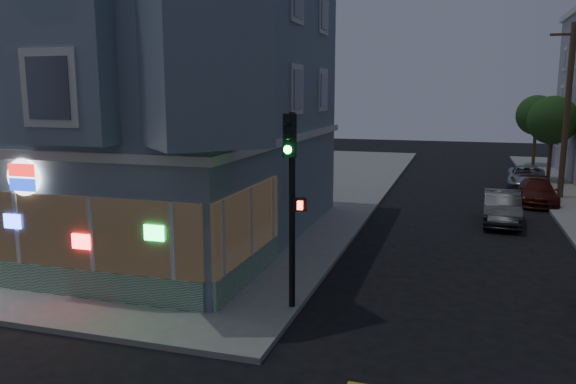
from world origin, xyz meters
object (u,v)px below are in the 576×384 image
at_px(parked_car_d, 527,177).
at_px(utility_pole, 567,109).
at_px(parked_car_c, 538,192).
at_px(traffic_signal, 291,178).
at_px(street_tree_far, 537,115).
at_px(street_tree_near, 553,120).
at_px(parked_car_b, 502,208).

bearing_deg(parked_car_d, utility_pole, -66.07).
relative_size(parked_car_c, traffic_signal, 0.85).
bearing_deg(traffic_signal, street_tree_far, 52.91).
bearing_deg(street_tree_near, parked_car_c, -101.22).
height_order(parked_car_b, parked_car_c, parked_car_b).
relative_size(street_tree_near, traffic_signal, 1.06).
bearing_deg(parked_car_b, traffic_signal, -113.14).
distance_m(parked_car_c, traffic_signal, 19.47).
height_order(parked_car_c, traffic_signal, traffic_signal).
bearing_deg(parked_car_c, street_tree_far, 85.18).
relative_size(street_tree_near, parked_car_b, 1.23).
height_order(parked_car_c, parked_car_d, parked_car_d).
xyz_separation_m(street_tree_far, parked_car_b, (-3.54, -20.76, -3.23)).
relative_size(street_tree_near, parked_car_d, 1.14).
height_order(parked_car_b, traffic_signal, traffic_signal).
bearing_deg(parked_car_d, parked_car_b, -96.81).
bearing_deg(street_tree_near, parked_car_b, -105.51).
bearing_deg(traffic_signal, parked_car_d, 49.62).
distance_m(utility_pole, traffic_signal, 21.25).
xyz_separation_m(parked_car_c, parked_car_d, (0.00, 5.20, 0.02)).
bearing_deg(parked_car_d, street_tree_near, 61.83).
bearing_deg(street_tree_near, street_tree_far, 90.00).
xyz_separation_m(street_tree_near, street_tree_far, (0.00, 8.00, 0.00)).
height_order(parked_car_d, traffic_signal, traffic_signal).
distance_m(parked_car_b, parked_car_d, 10.60).
bearing_deg(parked_car_c, parked_car_b, -110.74).
bearing_deg(traffic_signal, street_tree_near, 48.24).
distance_m(utility_pole, street_tree_near, 6.06).
height_order(utility_pole, parked_car_c, utility_pole).
height_order(street_tree_near, parked_car_d, street_tree_near).
relative_size(street_tree_far, parked_car_d, 1.14).
distance_m(utility_pole, parked_car_c, 4.64).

